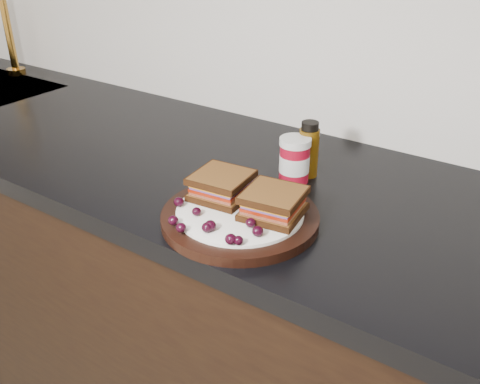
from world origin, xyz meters
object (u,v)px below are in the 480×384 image
object	(u,v)px
plate	(240,217)
oil_bottle	(309,149)
condiment_jar	(294,160)
sandwich_left	(222,185)

from	to	relation	value
plate	oil_bottle	bearing A→B (deg)	88.01
condiment_jar	oil_bottle	world-z (taller)	oil_bottle
plate	condiment_jar	size ratio (longest dim) A/B	3.00
sandwich_left	oil_bottle	distance (m)	0.22
plate	oil_bottle	distance (m)	0.24
condiment_jar	oil_bottle	xyz separation A→B (m)	(0.01, 0.04, 0.01)
plate	sandwich_left	size ratio (longest dim) A/B	2.83
plate	sandwich_left	bearing A→B (deg)	158.02
plate	condiment_jar	world-z (taller)	condiment_jar
sandwich_left	condiment_jar	world-z (taller)	condiment_jar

